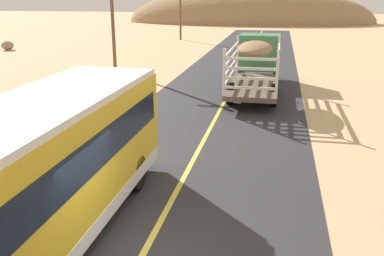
% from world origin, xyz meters
% --- Properties ---
extents(livestock_truck, '(2.53, 9.70, 3.02)m').
position_xyz_m(livestock_truck, '(1.42, 18.33, 1.79)').
color(livestock_truck, '#3F7F4C').
rests_on(livestock_truck, road_surface).
extents(bus, '(2.54, 10.00, 3.21)m').
position_xyz_m(bus, '(-2.26, 0.12, 1.75)').
color(bus, gold).
rests_on(bus, road_surface).
extents(power_pole_mid, '(2.20, 0.24, 8.25)m').
position_xyz_m(power_pole_mid, '(-9.18, 22.50, 4.42)').
color(power_pole_mid, brown).
rests_on(power_pole_mid, ground).
extents(power_pole_far, '(2.20, 0.24, 8.04)m').
position_xyz_m(power_pole_far, '(-9.18, 44.31, 4.31)').
color(power_pole_far, brown).
rests_on(power_pole_far, ground).
extents(boulder_mid_field, '(1.17, 1.26, 0.88)m').
position_xyz_m(boulder_mid_field, '(-23.89, 31.33, 0.44)').
color(boulder_mid_field, gray).
rests_on(boulder_mid_field, ground).
extents(distant_hill, '(47.22, 23.37, 13.35)m').
position_xyz_m(distant_hill, '(-3.63, 78.82, 0.00)').
color(distant_hill, '#957553').
rests_on(distant_hill, ground).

